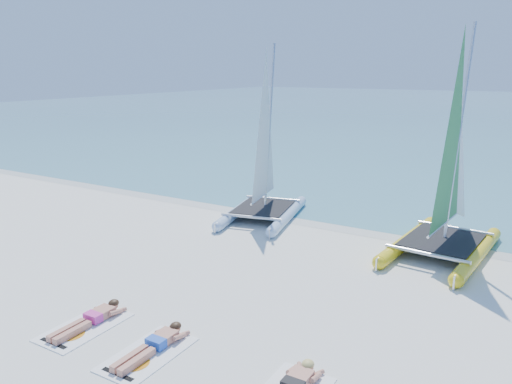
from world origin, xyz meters
TOP-DOWN VIEW (x-y plane):
  - ground at (0.00, 0.00)m, footprint 140.00×140.00m
  - sea at (0.00, 63.00)m, footprint 140.00×115.00m
  - wet_sand_strip at (0.00, 5.50)m, footprint 140.00×1.40m
  - catamaran_blue at (-2.78, 5.05)m, footprint 3.11×4.93m
  - catamaran_yellow at (3.45, 4.99)m, footprint 2.76×5.32m
  - towel_a at (-2.01, -3.65)m, footprint 1.00×1.85m
  - sunbather_a at (-2.01, -3.46)m, footprint 0.37×1.73m
  - towel_b at (-0.20, -3.74)m, footprint 1.00×1.85m
  - sunbather_b at (-0.20, -3.55)m, footprint 0.37×1.73m

SIDE VIEW (x-z plane):
  - ground at x=0.00m, z-range 0.00..0.00m
  - wet_sand_strip at x=0.00m, z-range 0.00..0.01m
  - sea at x=0.00m, z-range 0.00..0.01m
  - towel_a at x=-2.01m, z-range 0.00..0.02m
  - towel_b at x=-0.20m, z-range 0.00..0.02m
  - sunbather_a at x=-2.01m, z-range -0.01..0.25m
  - sunbather_b at x=-0.20m, z-range -0.01..0.25m
  - catamaran_blue at x=-2.78m, z-range -1.26..4.98m
  - catamaran_yellow at x=3.45m, z-range -1.23..5.43m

